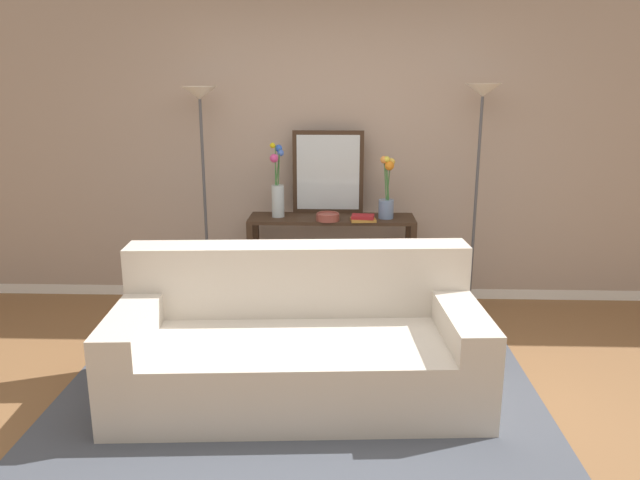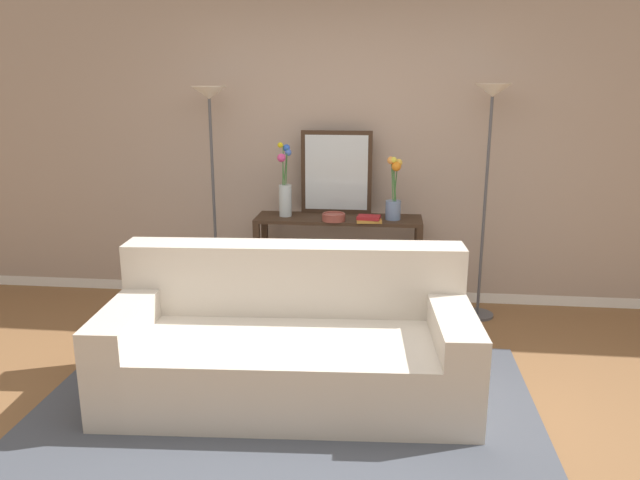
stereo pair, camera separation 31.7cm
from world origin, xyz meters
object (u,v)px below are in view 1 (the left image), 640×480
console_table (332,246)px  fruit_bowl (328,217)px  floor_lamp_left (202,137)px  couch (298,347)px  vase_tall_flowers (278,190)px  vase_short_flowers (387,195)px  wall_mirror (328,172)px  floor_lamp_right (480,136)px  book_stack (363,218)px  book_row_under_console (290,302)px

console_table → fruit_bowl: size_ratio=7.29×
floor_lamp_left → fruit_bowl: (1.01, -0.11, -0.62)m
couch → vase_tall_flowers: vase_tall_flowers is taller
vase_short_flowers → couch: bearing=-114.0°
couch → wall_mirror: bearing=84.7°
couch → floor_lamp_right: size_ratio=1.20×
vase_tall_flowers → floor_lamp_right: bearing=-0.7°
couch → floor_lamp_right: 2.28m
vase_short_flowers → fruit_bowl: bearing=-168.8°
book_stack → book_row_under_console: 0.99m
couch → floor_lamp_right: bearing=46.5°
vase_tall_flowers → fruit_bowl: (0.41, -0.13, -0.19)m
wall_mirror → fruit_bowl: size_ratio=3.71×
couch → console_table: bearing=82.8°
floor_lamp_left → fruit_bowl: bearing=-6.2°
fruit_bowl → book_row_under_console: 0.85m
floor_lamp_left → floor_lamp_right: 2.21m
console_table → wall_mirror: wall_mirror is taller
vase_tall_flowers → couch: bearing=-79.7°
wall_mirror → vase_tall_flowers: (-0.41, -0.16, -0.13)m
floor_lamp_right → fruit_bowl: bearing=-174.7°
wall_mirror → book_stack: bearing=-46.0°
wall_mirror → book_row_under_console: size_ratio=1.71×
floor_lamp_right → book_row_under_console: floor_lamp_right is taller
couch → wall_mirror: 1.81m
fruit_bowl → vase_short_flowers: bearing=11.2°
floor_lamp_right → vase_short_flowers: size_ratio=3.67×
couch → fruit_bowl: (0.15, 1.31, 0.53)m
wall_mirror → vase_short_flowers: size_ratio=1.35×
console_table → floor_lamp_left: floor_lamp_left is taller
fruit_bowl → book_row_under_console: fruit_bowl is taller
console_table → vase_short_flowers: vase_short_flowers is taller
vase_short_flowers → book_stack: size_ratio=2.45×
floor_lamp_left → floor_lamp_right: floor_lamp_right is taller
floor_lamp_left → wall_mirror: floor_lamp_left is taller
console_table → book_row_under_console: bearing=180.0°
wall_mirror → book_row_under_console: wall_mirror is taller
floor_lamp_left → fruit_bowl: size_ratio=9.93×
wall_mirror → vase_short_flowers: bearing=-21.7°
book_stack → floor_lamp_left: bearing=174.6°
couch → wall_mirror: size_ratio=3.25×
fruit_bowl → book_stack: size_ratio=0.89×
couch → vase_tall_flowers: 1.63m
console_table → book_row_under_console: console_table is taller
book_stack → fruit_bowl: bearing=177.5°
couch → vase_tall_flowers: bearing=100.3°
vase_tall_flowers → console_table: bearing=-0.7°
couch → book_stack: (0.43, 1.30, 0.52)m
couch → book_row_under_console: couch is taller
couch → floor_lamp_left: bearing=121.3°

